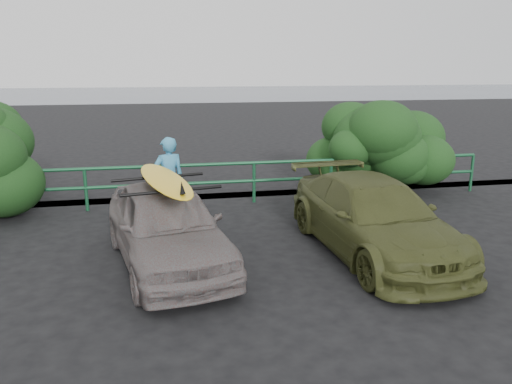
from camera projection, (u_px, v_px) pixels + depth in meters
ground at (251, 291)px, 7.56m from camera, size 80.00×80.00×0.00m
ocean at (167, 92)px, 64.66m from camera, size 200.00×200.00×0.00m
guardrail at (214, 184)px, 12.19m from camera, size 14.00×0.08×1.04m
shrub_left at (4, 158)px, 11.51m from camera, size 3.20×2.40×2.48m
shrub_right at (396, 150)px, 13.44m from camera, size 3.20×2.40×2.21m
sedan at (167, 225)px, 8.43m from camera, size 2.42×4.34×1.39m
olive_vehicle at (373, 217)px, 8.98m from camera, size 2.19×4.72×1.34m
man at (169, 179)px, 10.80m from camera, size 0.77×0.61×1.85m
roof_rack at (165, 184)px, 8.25m from camera, size 1.80×1.42×0.05m
surfboard at (165, 180)px, 8.23m from camera, size 1.16×2.96×0.09m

